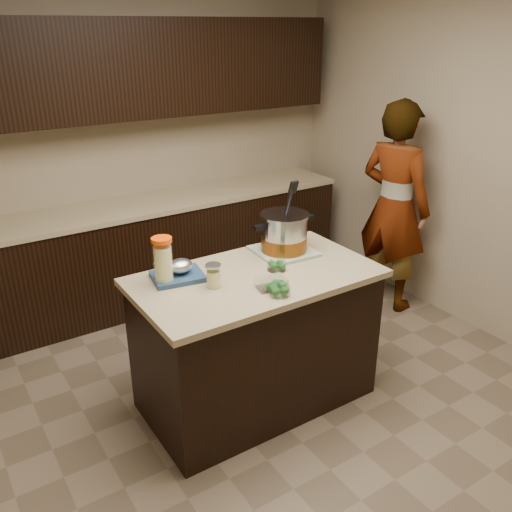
{
  "coord_description": "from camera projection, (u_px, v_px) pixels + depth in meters",
  "views": [
    {
      "loc": [
        -1.59,
        -2.44,
        2.27
      ],
      "look_at": [
        0.0,
        0.0,
        1.02
      ],
      "focal_mm": 38.0,
      "sensor_mm": 36.0,
      "label": 1
    }
  ],
  "objects": [
    {
      "name": "broccoli_tub_right",
      "position": [
        279.0,
        291.0,
        2.97
      ],
      "size": [
        0.13,
        0.13,
        0.06
      ],
      "rotation": [
        0.0,
        0.0,
        0.09
      ],
      "color": "silver",
      "rests_on": "island"
    },
    {
      "name": "island",
      "position": [
        256.0,
        339.0,
        3.4
      ],
      "size": [
        1.46,
        0.81,
        0.9
      ],
      "color": "black",
      "rests_on": "ground"
    },
    {
      "name": "mason_jar",
      "position": [
        213.0,
        276.0,
        3.05
      ],
      "size": [
        0.09,
        0.09,
        0.15
      ],
      "rotation": [
        0.0,
        0.0,
        -0.05
      ],
      "color": "#E1E089",
      "rests_on": "island"
    },
    {
      "name": "broccoli_tub_rect",
      "position": [
        271.0,
        284.0,
        3.05
      ],
      "size": [
        0.18,
        0.15,
        0.06
      ],
      "rotation": [
        0.0,
        0.0,
        -0.19
      ],
      "color": "silver",
      "rests_on": "island"
    },
    {
      "name": "person",
      "position": [
        394.0,
        207.0,
        4.48
      ],
      "size": [
        0.52,
        0.7,
        1.75
      ],
      "primitive_type": "imported",
      "rotation": [
        0.0,
        0.0,
        1.74
      ],
      "color": "gray",
      "rests_on": "ground"
    },
    {
      "name": "back_cabinets",
      "position": [
        143.0,
        196.0,
        4.54
      ],
      "size": [
        3.6,
        0.63,
        2.33
      ],
      "color": "black",
      "rests_on": "ground"
    },
    {
      "name": "dish_towel",
      "position": [
        284.0,
        251.0,
        3.52
      ],
      "size": [
        0.38,
        0.38,
        0.02
      ],
      "primitive_type": "cube",
      "rotation": [
        0.0,
        0.0,
        -0.07
      ],
      "color": "#5E865A",
      "rests_on": "island"
    },
    {
      "name": "room_shell",
      "position": [
        256.0,
        137.0,
        2.9
      ],
      "size": [
        4.04,
        4.04,
        2.72
      ],
      "color": "tan",
      "rests_on": "ground"
    },
    {
      "name": "ground_plane",
      "position": [
        256.0,
        398.0,
        3.57
      ],
      "size": [
        4.0,
        4.0,
        0.0
      ],
      "primitive_type": "plane",
      "color": "brown",
      "rests_on": "ground"
    },
    {
      "name": "lemonade_pitcher",
      "position": [
        163.0,
        263.0,
        3.05
      ],
      "size": [
        0.15,
        0.15,
        0.28
      ],
      "rotation": [
        0.0,
        0.0,
        -0.36
      ],
      "color": "#E1E089",
      "rests_on": "island"
    },
    {
      "name": "broccoli_tub_left",
      "position": [
        277.0,
        266.0,
        3.27
      ],
      "size": [
        0.13,
        0.13,
        0.05
      ],
      "rotation": [
        0.0,
        0.0,
        0.16
      ],
      "color": "silver",
      "rests_on": "island"
    },
    {
      "name": "stock_pot",
      "position": [
        284.0,
        235.0,
        3.48
      ],
      "size": [
        0.44,
        0.33,
        0.45
      ],
      "rotation": [
        0.0,
        0.0,
        -0.06
      ],
      "color": "#B7B7BC",
      "rests_on": "dish_towel"
    },
    {
      "name": "blue_tray",
      "position": [
        179.0,
        272.0,
        3.16
      ],
      "size": [
        0.32,
        0.28,
        0.11
      ],
      "rotation": [
        0.0,
        0.0,
        -0.16
      ],
      "color": "navy",
      "rests_on": "island"
    }
  ]
}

